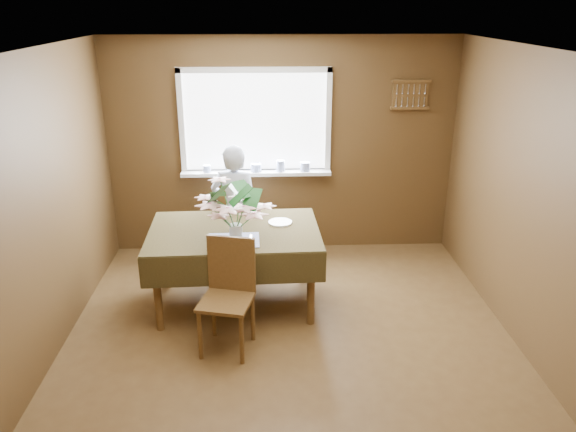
{
  "coord_description": "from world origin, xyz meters",
  "views": [
    {
      "loc": [
        -0.2,
        -4.09,
        2.83
      ],
      "look_at": [
        0.0,
        0.55,
        1.05
      ],
      "focal_mm": 35.0,
      "sensor_mm": 36.0,
      "label": 1
    }
  ],
  "objects_px": {
    "chair_near": "(229,290)",
    "seated_woman": "(235,210)",
    "dining_table": "(234,239)",
    "chair_far": "(241,224)",
    "flower_bouquet": "(235,205)"
  },
  "relations": [
    {
      "from": "chair_near",
      "to": "seated_woman",
      "type": "relative_size",
      "value": 0.68
    },
    {
      "from": "dining_table",
      "to": "chair_far",
      "type": "relative_size",
      "value": 1.76
    },
    {
      "from": "flower_bouquet",
      "to": "chair_far",
      "type": "bearing_deg",
      "value": 90.3
    },
    {
      "from": "dining_table",
      "to": "flower_bouquet",
      "type": "relative_size",
      "value": 2.76
    },
    {
      "from": "chair_near",
      "to": "seated_woman",
      "type": "xyz_separation_m",
      "value": [
        -0.0,
        1.46,
        0.19
      ]
    },
    {
      "from": "flower_bouquet",
      "to": "chair_near",
      "type": "bearing_deg",
      "value": -96.2
    },
    {
      "from": "chair_near",
      "to": "seated_woman",
      "type": "bearing_deg",
      "value": 103.95
    },
    {
      "from": "chair_far",
      "to": "chair_near",
      "type": "relative_size",
      "value": 0.97
    },
    {
      "from": "chair_near",
      "to": "seated_woman",
      "type": "distance_m",
      "value": 1.47
    },
    {
      "from": "dining_table",
      "to": "chair_far",
      "type": "distance_m",
      "value": 0.85
    },
    {
      "from": "seated_woman",
      "to": "flower_bouquet",
      "type": "height_order",
      "value": "seated_woman"
    },
    {
      "from": "dining_table",
      "to": "chair_near",
      "type": "xyz_separation_m",
      "value": [
        -0.02,
        -0.71,
        -0.16
      ]
    },
    {
      "from": "seated_woman",
      "to": "flower_bouquet",
      "type": "xyz_separation_m",
      "value": [
        0.05,
        -0.99,
        0.4
      ]
    },
    {
      "from": "dining_table",
      "to": "flower_bouquet",
      "type": "bearing_deg",
      "value": -84.66
    },
    {
      "from": "flower_bouquet",
      "to": "seated_woman",
      "type": "bearing_deg",
      "value": 93.16
    }
  ]
}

